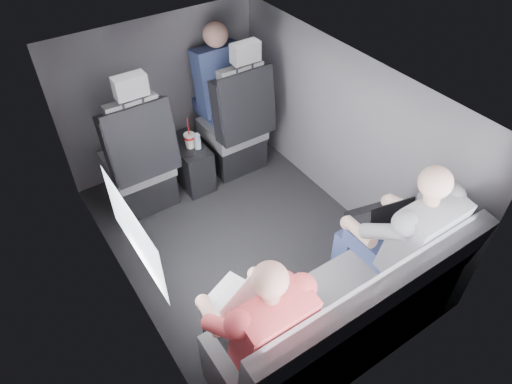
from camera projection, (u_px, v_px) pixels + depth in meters
floor at (245, 241)px, 3.56m from camera, size 2.60×2.60×0.00m
ceiling at (242, 87)px, 2.66m from camera, size 2.60×2.60×0.00m
panel_left at (118, 229)px, 2.74m from camera, size 0.02×2.60×1.35m
panel_right at (343, 133)px, 3.48m from camera, size 0.02×2.60×1.35m
panel_front at (162, 95)px, 3.91m from camera, size 1.80×0.02×1.35m
panel_back at (382, 312)px, 2.31m from camera, size 1.80×0.02×1.35m
side_window at (134, 233)px, 2.41m from camera, size 0.02×0.75×0.42m
seatbelt at (245, 98)px, 3.62m from camera, size 0.35×0.11×0.59m
front_seat_left at (140, 166)px, 3.62m from camera, size 0.52×0.58×1.26m
front_seat_right at (236, 130)px, 4.00m from camera, size 0.52×0.58×1.26m
center_console at (190, 163)px, 3.97m from camera, size 0.24×0.48×0.41m
rear_bench at (342, 318)px, 2.70m from camera, size 1.60×0.57×0.92m
soda_cup at (190, 140)px, 3.76m from camera, size 0.09×0.09×0.28m
water_bottle at (198, 142)px, 3.74m from camera, size 0.05×0.05×0.15m
laptop_white at (234, 301)px, 2.41m from camera, size 0.35×0.37×0.22m
laptop_black at (380, 218)px, 2.87m from camera, size 0.35×0.34×0.22m
passenger_rear_left at (257, 324)px, 2.33m from camera, size 0.47×0.60×1.18m
passenger_rear_right at (400, 237)px, 2.75m from camera, size 0.51×0.63×1.23m
passenger_front_right at (219, 81)px, 3.92m from camera, size 0.41×0.41×0.84m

